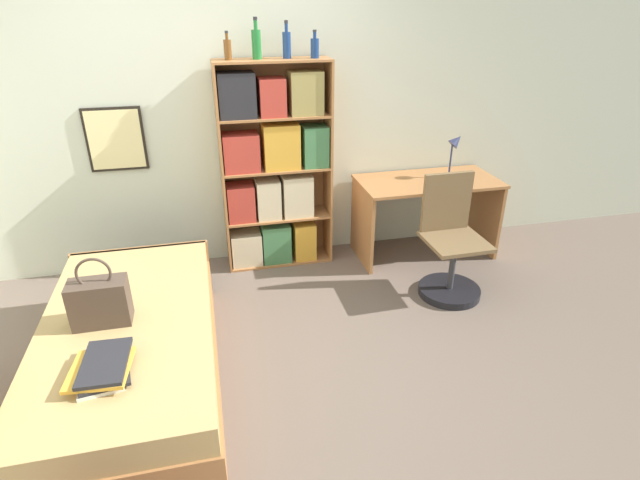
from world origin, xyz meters
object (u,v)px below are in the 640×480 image
Objects in this scene: book_stack_on_bed at (103,368)px; desk at (426,202)px; bottle_blue at (315,47)px; desk_chair at (450,257)px; bed at (132,349)px; bottle_brown at (256,43)px; bottle_green at (228,49)px; bookcase at (274,171)px; handbag at (100,301)px; desk_lamp at (455,148)px; bottle_clear at (287,44)px.

book_stack_on_bed is 0.30× the size of desk.
desk_chair is (0.91, -0.82, -1.51)m from bottle_blue.
bottle_brown reaches higher than bed.
bottle_brown is at bearing 1.26° from bottle_green.
bed is 1.85m from bookcase.
desk_chair is (2.48, 0.53, -0.30)m from handbag.
bed is at bearing -167.74° from desk_chair.
handbag is 1.43× the size of bottle_brown.
bottle_blue is at bearing 175.02° from desk_lamp.
bottle_clear is at bearing 47.59° from bed.
bed is 2.53m from bottle_blue.
book_stack_on_bed is at bearing -147.78° from desk_lamp.
desk_lamp is (2.68, 1.22, 0.75)m from bed.
desk is 0.53m from desk_lamp.
handbag is 2.09× the size of bottle_blue.
bottle_green is 0.51× the size of desk_lamp.
bed is 2.04× the size of desk_chair.
bottle_clear is at bearing 45.37° from handbag.
desk is at bearing 25.28° from handbag.
bookcase is at bearing 50.83° from bed.
bed is 4.62× the size of handbag.
bookcase is (1.10, 1.35, 0.62)m from bed.
desk is at bearing -7.93° from bottle_clear.
handbag is (-0.12, -0.02, 0.38)m from bed.
desk_chair is at bearing -97.03° from desk.
handbag is 0.34× the size of desk.
bottle_clear is at bearing 0.60° from bottle_green.
book_stack_on_bed is at bearing -121.95° from bookcase.
bottle_blue is at bearing 42.45° from bed.
bookcase reaches higher than handbag.
desk_chair is (-0.08, -0.68, -0.20)m from desk.
handbag is 3.08m from desk_lamp.
bottle_green is 2.07m from desk_lamp.
bottle_clear is at bearing -0.01° from bottle_brown.
desk is (2.56, 1.21, -0.10)m from handbag.
bookcase is at bearing 176.61° from bottle_blue.
bottle_brown is 0.44m from bottle_blue.
handbag is 1.06× the size of desk_lamp.
bottle_brown is 2.22m from desk_chair.
bottle_brown is 0.74× the size of desk_lamp.
bed is at bearing -120.43° from bottle_green.
bottle_clear reaches higher than desk_lamp.
book_stack_on_bed is 0.93× the size of desk_lamp.
bottle_green is at bearing 56.38° from handbag.
handbag is 2.83m from desk.
desk_chair is at bearing -37.19° from bottle_clear.
bottle_clear is at bearing 142.81° from desk_chair.
bottle_brown is at bearing 53.32° from bed.
book_stack_on_bed is at bearing -95.93° from bed.
bottle_clear is 0.67× the size of desk_lamp.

